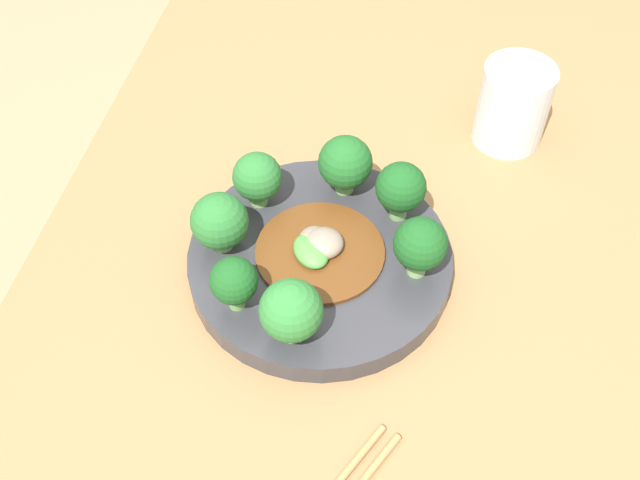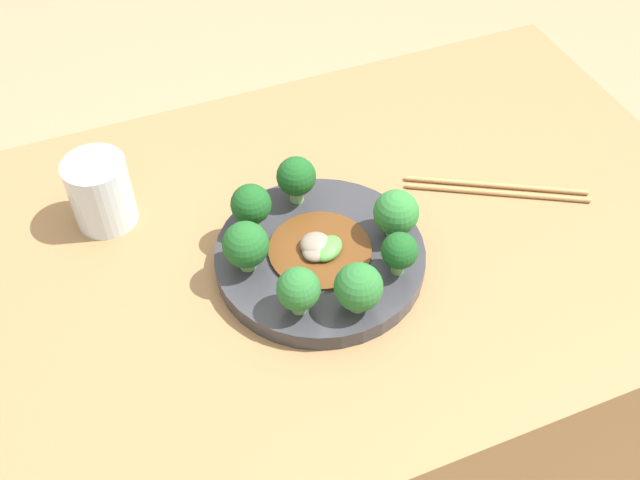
% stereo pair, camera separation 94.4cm
% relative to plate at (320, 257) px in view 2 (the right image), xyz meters
% --- Properties ---
extents(table, '(1.17, 0.67, 0.76)m').
position_rel_plate_xyz_m(table, '(0.03, -0.04, -0.39)').
color(table, olive).
rests_on(table, ground_plane).
extents(plate, '(0.26, 0.26, 0.02)m').
position_rel_plate_xyz_m(plate, '(0.00, 0.00, 0.00)').
color(plate, '#333338').
rests_on(plate, table).
extents(broccoli_southeast, '(0.05, 0.05, 0.07)m').
position_rel_plate_xyz_m(broccoli_southeast, '(0.06, -0.07, 0.05)').
color(broccoli_southeast, '#70A356').
rests_on(broccoli_southeast, plate).
extents(broccoli_north, '(0.06, 0.06, 0.06)m').
position_rel_plate_xyz_m(broccoli_north, '(-0.01, 0.10, 0.05)').
color(broccoli_north, '#89B76B').
rests_on(broccoli_north, plate).
extents(broccoli_northeast, '(0.05, 0.05, 0.06)m').
position_rel_plate_xyz_m(broccoli_northeast, '(0.06, 0.07, 0.05)').
color(broccoli_northeast, '#7AAD5B').
rests_on(broccoli_northeast, plate).
extents(broccoli_east, '(0.06, 0.06, 0.07)m').
position_rel_plate_xyz_m(broccoli_east, '(0.09, -0.01, 0.05)').
color(broccoli_east, '#7AAD5B').
rests_on(broccoli_east, plate).
extents(broccoli_south, '(0.05, 0.05, 0.07)m').
position_rel_plate_xyz_m(broccoli_south, '(-0.01, -0.09, 0.05)').
color(broccoli_south, '#89B76B').
rests_on(broccoli_south, plate).
extents(broccoli_west, '(0.06, 0.06, 0.07)m').
position_rel_plate_xyz_m(broccoli_west, '(-0.10, 0.01, 0.05)').
color(broccoli_west, '#89B76B').
rests_on(broccoli_west, plate).
extents(broccoli_northwest, '(0.04, 0.04, 0.06)m').
position_rel_plate_xyz_m(broccoli_northwest, '(-0.07, 0.06, 0.05)').
color(broccoli_northwest, '#70A356').
rests_on(broccoli_northwest, plate).
extents(stirfry_center, '(0.13, 0.13, 0.02)m').
position_rel_plate_xyz_m(stirfry_center, '(0.00, 0.00, 0.02)').
color(stirfry_center, '#5B3314').
rests_on(stirfry_center, plate).
extents(drinking_glass, '(0.08, 0.08, 0.10)m').
position_rel_plate_xyz_m(drinking_glass, '(0.23, -0.18, 0.04)').
color(drinking_glass, silver).
rests_on(drinking_glass, table).
extents(chopsticks, '(0.23, 0.14, 0.01)m').
position_rel_plate_xyz_m(chopsticks, '(-0.27, -0.03, -0.01)').
color(chopsticks, '#AD7F4C').
rests_on(chopsticks, table).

